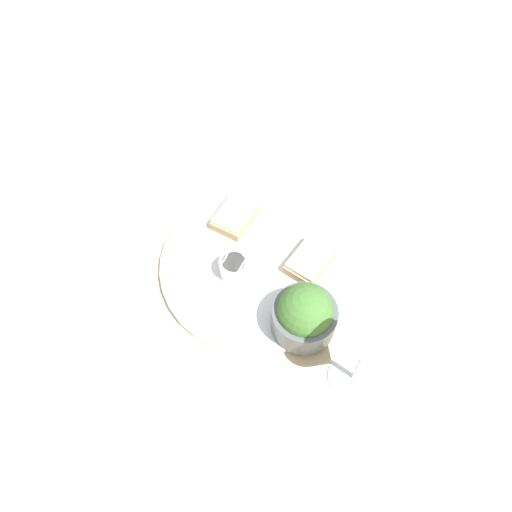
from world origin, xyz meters
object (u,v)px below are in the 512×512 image
at_px(salad_bowl, 305,314).
at_px(cheese_toast_far, 310,261).
at_px(sauce_ramekin, 234,267).
at_px(cheese_toast_near, 235,215).
at_px(fork, 126,201).
at_px(wine_glass, 367,352).

distance_m(salad_bowl, cheese_toast_far, 0.11).
bearing_deg(sauce_ramekin, cheese_toast_near, 47.94).
bearing_deg(sauce_ramekin, fork, 100.06).
distance_m(salad_bowl, fork, 0.40).
bearing_deg(cheese_toast_far, fork, 114.41).
xyz_separation_m(sauce_ramekin, cheese_toast_far, (0.10, -0.07, -0.01)).
bearing_deg(salad_bowl, cheese_toast_far, 39.19).
relative_size(salad_bowl, cheese_toast_near, 1.05).
relative_size(salad_bowl, fork, 0.61).
relative_size(cheese_toast_near, cheese_toast_far, 1.07).
height_order(cheese_toast_near, cheese_toast_far, same).
relative_size(cheese_toast_far, wine_glass, 0.57).
bearing_deg(cheese_toast_far, cheese_toast_near, 101.24).
bearing_deg(cheese_toast_near, salad_bowl, -103.88).
bearing_deg(cheese_toast_far, salad_bowl, -140.81).
height_order(salad_bowl, cheese_toast_near, salad_bowl).
bearing_deg(fork, salad_bowl, -81.03).
relative_size(sauce_ramekin, wine_glass, 0.30).
bearing_deg(cheese_toast_far, sauce_ramekin, 144.80).
distance_m(cheese_toast_near, wine_glass, 0.34).
distance_m(salad_bowl, sauce_ramekin, 0.14).
height_order(salad_bowl, sauce_ramekin, salad_bowl).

